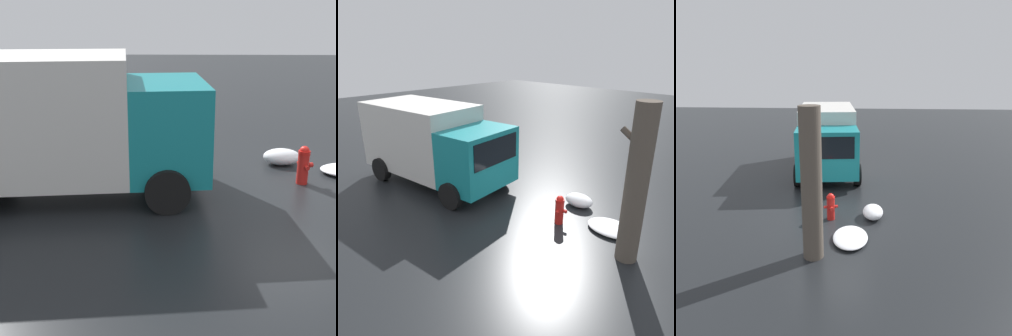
{
  "view_description": "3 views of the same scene",
  "coord_description": "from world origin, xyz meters",
  "views": [
    {
      "loc": [
        2.85,
        10.14,
        3.87
      ],
      "look_at": [
        3.06,
        1.11,
        0.73
      ],
      "focal_mm": 50.0,
      "sensor_mm": 36.0,
      "label": 1
    },
    {
      "loc": [
        -4.91,
        7.26,
        5.03
      ],
      "look_at": [
        2.48,
        -0.26,
        1.04
      ],
      "focal_mm": 35.0,
      "sensor_mm": 36.0,
      "label": 2
    },
    {
      "loc": [
        -9.7,
        -1.04,
        4.76
      ],
      "look_at": [
        2.98,
        -0.24,
        0.83
      ],
      "focal_mm": 35.0,
      "sensor_mm": 36.0,
      "label": 3
    }
  ],
  "objects": [
    {
      "name": "ground_plane",
      "position": [
        0.0,
        0.0,
        0.0
      ],
      "size": [
        60.0,
        60.0,
        0.0
      ],
      "primitive_type": "plane",
      "color": "black"
    },
    {
      "name": "fire_hydrant",
      "position": [
        -0.0,
        -0.0,
        0.46
      ],
      "size": [
        0.37,
        0.47,
        0.9
      ],
      "rotation": [
        0.0,
        0.0,
        3.38
      ],
      "color": "red",
      "rests_on": "ground_plane"
    },
    {
      "name": "tree_trunk",
      "position": [
        -2.22,
        0.23,
        1.98
      ],
      "size": [
        0.81,
        0.53,
        3.92
      ],
      "color": "brown",
      "rests_on": "ground_plane"
    },
    {
      "name": "delivery_truck",
      "position": [
        5.36,
        0.7,
        1.61
      ],
      "size": [
        6.13,
        3.29,
        2.96
      ],
      "rotation": [
        0.0,
        0.0,
        1.68
      ],
      "color": "teal",
      "rests_on": "ground_plane"
    },
    {
      "name": "snow_pile_by_hydrant",
      "position": [
        0.19,
        -1.37,
        0.21
      ],
      "size": [
        0.95,
        0.66,
        0.41
      ],
      "color": "white",
      "rests_on": "ground_plane"
    },
    {
      "name": "snow_pile_curbside",
      "position": [
        -1.33,
        -0.69,
        0.09
      ],
      "size": [
        1.41,
        1.0,
        0.18
      ],
      "color": "white",
      "rests_on": "ground_plane"
    }
  ]
}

